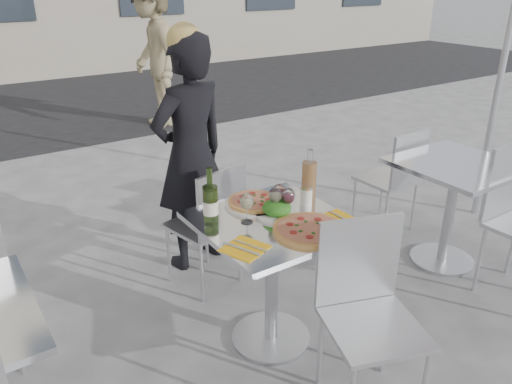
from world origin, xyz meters
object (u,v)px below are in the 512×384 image
sugar_shaker (306,195)px  wineglass_white_a (247,202)px  side_table_right (453,192)px  pizza_far (254,202)px  pizza_near (309,229)px  napkin_left (245,248)px  pedestrian_b (154,53)px  main_table (272,256)px  side_chair_rfar (397,173)px  chair_far (212,218)px  woman_diner (191,156)px  carafe (309,180)px  wineglass_red_a (288,197)px  salad_plate (277,209)px  wine_bottle (211,203)px  wineglass_white_b (275,196)px  chair_near (366,300)px  napkin_right (336,219)px  wineglass_red_b (279,193)px

sugar_shaker → wineglass_white_a: wineglass_white_a is taller
wineglass_white_a → side_table_right: bearing=-1.9°
pizza_far → pizza_near: bearing=-82.0°
side_table_right → napkin_left: napkin_left is taller
pedestrian_b → pizza_near: 4.75m
main_table → side_chair_rfar: bearing=18.6°
chair_far → side_table_right: bearing=144.2°
main_table → woman_diner: bearing=87.2°
carafe → wineglass_white_a: bearing=-174.8°
side_chair_rfar → wineglass_red_a: bearing=18.0°
salad_plate → carafe: bearing=13.5°
woman_diner → pizza_near: size_ratio=4.47×
wine_bottle → sugar_shaker: 0.54m
pizza_far → wineglass_white_b: (0.02, -0.17, 0.09)m
chair_far → wineglass_red_a: wineglass_red_a is taller
side_table_right → chair_near: chair_near is taller
side_table_right → pedestrian_b: 4.43m
side_table_right → sugar_shaker: 1.27m
wineglass_white_b → side_chair_rfar: bearing=17.9°
salad_plate → wineglass_red_a: wineglass_red_a is taller
chair_far → woman_diner: bearing=-111.7°
side_table_right → sugar_shaker: bearing=177.6°
chair_far → napkin_right: size_ratio=4.21×
pedestrian_b → sugar_shaker: 4.46m
side_table_right → woman_diner: size_ratio=0.47×
napkin_left → woman_diner: bearing=53.1°
woman_diner → wine_bottle: bearing=57.5°
pizza_near → wine_bottle: 0.50m
sugar_shaker → napkin_right: (0.01, -0.23, -0.05)m
side_table_right → pizza_near: (-1.42, -0.20, 0.22)m
chair_far → wineglass_white_b: (0.05, -0.60, 0.36)m
wine_bottle → wineglass_red_b: bearing=-12.5°
chair_near → salad_plate: (-0.09, 0.57, 0.26)m
napkin_left → salad_plate: bearing=9.5°
chair_near → side_chair_rfar: bearing=56.3°
pizza_near → side_table_right: bearing=7.8°
main_table → pizza_near: (0.08, -0.20, 0.22)m
chair_near → wineglass_red_a: 0.63m
side_chair_rfar → sugar_shaker: sugar_shaker is taller
wineglass_red_a → wineglass_red_b: 0.07m
pedestrian_b → wineglass_red_a: (-1.16, -4.41, -0.09)m
wineglass_red_a → wine_bottle: bearing=158.1°
main_table → salad_plate: (0.05, 0.03, 0.25)m
side_table_right → wineglass_white_b: bearing=178.6°
woman_diner → pedestrian_b: 3.61m
salad_plate → wineglass_white_b: bearing=149.3°
napkin_left → wineglass_white_a: bearing=33.5°
carafe → wineglass_white_b: bearing=-168.0°
side_table_right → chair_near: 1.46m
main_table → side_table_right: (1.50, 0.00, 0.00)m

